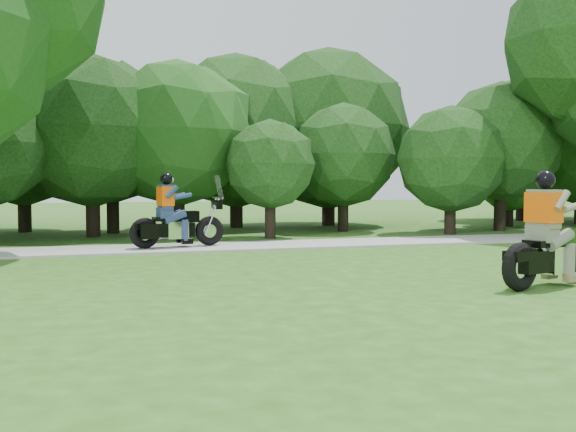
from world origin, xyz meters
TOP-DOWN VIEW (x-y plane):
  - ground at (0.00, 0.00)m, footprint 100.00×100.00m
  - walkway at (0.00, 8.00)m, footprint 60.00×2.20m
  - tree_line at (0.76, 14.49)m, footprint 39.90×11.79m
  - chopper_motorcycle at (0.68, 0.05)m, footprint 2.69×1.25m
  - touring_motorcycle at (-4.70, 7.94)m, footprint 2.55×1.07m

SIDE VIEW (x-z plane):
  - ground at x=0.00m, z-range 0.00..0.00m
  - walkway at x=0.00m, z-range 0.00..0.06m
  - chopper_motorcycle at x=0.68m, z-range -0.26..1.70m
  - touring_motorcycle at x=-4.70m, z-range -0.21..1.75m
  - tree_line at x=0.76m, z-range -0.16..7.08m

